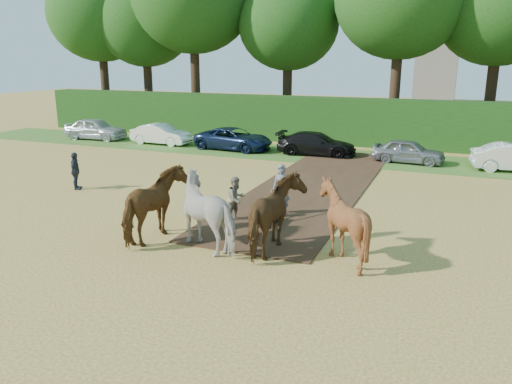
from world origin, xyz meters
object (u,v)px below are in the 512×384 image
at_px(spectator_near, 236,199).
at_px(plough_team, 246,213).
at_px(spectator_far, 75,171).
at_px(parked_cars, 261,141).

distance_m(spectator_near, plough_team, 2.68).
relative_size(spectator_far, plough_team, 0.22).
bearing_deg(spectator_near, plough_team, -128.62).
relative_size(spectator_near, plough_team, 0.22).
bearing_deg(parked_cars, spectator_near, -72.37).
bearing_deg(plough_team, spectator_far, 159.24).
distance_m(spectator_near, parked_cars, 13.19).
relative_size(spectator_near, parked_cars, 0.05).
bearing_deg(parked_cars, spectator_far, -110.34).
bearing_deg(spectator_near, parked_cars, 38.63).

